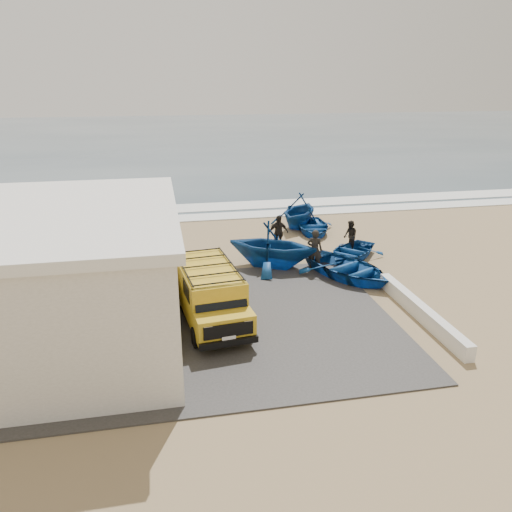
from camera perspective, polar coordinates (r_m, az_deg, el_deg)
ground at (r=19.62m, az=0.98°, el=-4.55°), size 160.00×160.00×0.00m
slab at (r=17.53m, az=-4.09°, el=-7.63°), size 12.00×10.00×0.05m
ocean at (r=74.01m, az=-8.41°, el=13.28°), size 180.00×88.00×0.01m
surf_line at (r=30.79m, az=-3.72°, el=4.56°), size 180.00×1.60×0.06m
surf_wash at (r=33.19m, az=-4.30°, el=5.65°), size 180.00×2.20×0.04m
building at (r=16.97m, az=-23.02°, el=-2.28°), size 8.40×9.40×4.30m
parapet at (r=18.65m, az=18.30°, el=-6.05°), size 0.35×6.00×0.55m
van at (r=17.32m, az=-5.30°, el=-4.13°), size 2.38×4.90×2.02m
boat_near_left at (r=21.50m, az=10.45°, el=-1.38°), size 4.65×5.19×0.89m
boat_near_right at (r=23.87m, az=10.80°, el=0.49°), size 4.06×4.02×0.69m
boat_mid_left at (r=22.17m, az=1.86°, el=1.28°), size 5.18×4.97×2.11m
boat_mid_right at (r=27.52m, az=6.53°, el=3.34°), size 3.04×3.84×0.72m
boat_far_left at (r=28.44m, az=4.94°, el=5.22°), size 4.72×4.85×1.95m
fisherman_front at (r=22.05m, az=6.72°, el=0.69°), size 0.80×0.69×1.85m
fisherman_middle at (r=24.83m, az=10.72°, el=2.26°), size 0.61×0.76×1.52m
fisherman_back at (r=24.40m, az=2.55°, el=2.63°), size 1.11×0.60×1.79m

